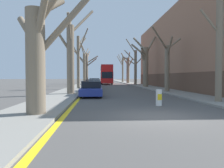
{
  "coord_description": "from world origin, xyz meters",
  "views": [
    {
      "loc": [
        -2.45,
        -8.8,
        1.69
      ],
      "look_at": [
        0.4,
        35.32,
        0.2
      ],
      "focal_mm": 35.0,
      "sensor_mm": 36.0,
      "label": 1
    }
  ],
  "objects_px": {
    "street_tree_right_0": "(220,47)",
    "street_tree_right_1": "(167,65)",
    "street_tree_left_3": "(84,67)",
    "parked_car_1": "(93,86)",
    "street_tree_right_4": "(128,69)",
    "parked_car_2": "(94,84)",
    "street_tree_right_5": "(123,68)",
    "street_tree_right_3": "(135,66)",
    "double_decker_bus": "(106,74)",
    "parked_car_3": "(94,83)",
    "street_tree_left_1": "(71,54)",
    "traffic_bollard": "(159,98)",
    "street_tree_right_2": "(145,63)",
    "street_tree_left_0": "(40,48)",
    "parked_car_0": "(91,89)",
    "street_tree_left_2": "(78,59)",
    "street_tree_left_4": "(87,66)"
  },
  "relations": [
    {
      "from": "street_tree_left_1",
      "to": "street_tree_right_2",
      "type": "xyz_separation_m",
      "value": [
        9.9,
        13.33,
        0.01
      ]
    },
    {
      "from": "parked_car_1",
      "to": "street_tree_right_1",
      "type": "bearing_deg",
      "value": -9.07
    },
    {
      "from": "street_tree_right_0",
      "to": "street_tree_right_1",
      "type": "bearing_deg",
      "value": 91.57
    },
    {
      "from": "street_tree_left_0",
      "to": "street_tree_right_2",
      "type": "height_order",
      "value": "street_tree_right_2"
    },
    {
      "from": "street_tree_left_2",
      "to": "street_tree_right_4",
      "type": "bearing_deg",
      "value": 66.89
    },
    {
      "from": "street_tree_left_2",
      "to": "parked_car_3",
      "type": "distance_m",
      "value": 6.98
    },
    {
      "from": "street_tree_left_0",
      "to": "traffic_bollard",
      "type": "distance_m",
      "value": 7.13
    },
    {
      "from": "street_tree_left_1",
      "to": "parked_car_2",
      "type": "bearing_deg",
      "value": 78.67
    },
    {
      "from": "parked_car_0",
      "to": "parked_car_3",
      "type": "height_order",
      "value": "parked_car_3"
    },
    {
      "from": "street_tree_left_0",
      "to": "street_tree_right_5",
      "type": "height_order",
      "value": "street_tree_right_5"
    },
    {
      "from": "traffic_bollard",
      "to": "street_tree_right_2",
      "type": "bearing_deg",
      "value": 79.81
    },
    {
      "from": "parked_car_3",
      "to": "street_tree_left_2",
      "type": "bearing_deg",
      "value": -110.22
    },
    {
      "from": "street_tree_right_1",
      "to": "parked_car_0",
      "type": "distance_m",
      "value": 9.35
    },
    {
      "from": "traffic_bollard",
      "to": "parked_car_0",
      "type": "bearing_deg",
      "value": 122.89
    },
    {
      "from": "street_tree_left_1",
      "to": "street_tree_left_4",
      "type": "bearing_deg",
      "value": 90.16
    },
    {
      "from": "street_tree_left_3",
      "to": "street_tree_right_1",
      "type": "height_order",
      "value": "street_tree_left_3"
    },
    {
      "from": "street_tree_left_1",
      "to": "double_decker_bus",
      "type": "xyz_separation_m",
      "value": [
        4.39,
        28.75,
        -1.38
      ]
    },
    {
      "from": "double_decker_bus",
      "to": "parked_car_1",
      "type": "bearing_deg",
      "value": -95.6
    },
    {
      "from": "street_tree_left_2",
      "to": "street_tree_right_2",
      "type": "xyz_separation_m",
      "value": [
        10.06,
        3.69,
        -0.36
      ]
    },
    {
      "from": "street_tree_left_3",
      "to": "street_tree_right_0",
      "type": "relative_size",
      "value": 1.0
    },
    {
      "from": "street_tree_right_4",
      "to": "traffic_bollard",
      "type": "height_order",
      "value": "street_tree_right_4"
    },
    {
      "from": "street_tree_left_2",
      "to": "street_tree_right_5",
      "type": "xyz_separation_m",
      "value": [
        10.03,
        34.87,
        0.09
      ]
    },
    {
      "from": "street_tree_left_1",
      "to": "street_tree_right_0",
      "type": "distance_m",
      "value": 12.47
    },
    {
      "from": "street_tree_right_2",
      "to": "parked_car_1",
      "type": "relative_size",
      "value": 2.1
    },
    {
      "from": "street_tree_right_5",
      "to": "street_tree_right_0",
      "type": "bearing_deg",
      "value": -89.64
    },
    {
      "from": "street_tree_right_5",
      "to": "street_tree_left_1",
      "type": "bearing_deg",
      "value": -102.51
    },
    {
      "from": "street_tree_right_5",
      "to": "parked_car_2",
      "type": "relative_size",
      "value": 2.16
    },
    {
      "from": "parked_car_3",
      "to": "street_tree_right_5",
      "type": "bearing_deg",
      "value": 74.8
    },
    {
      "from": "street_tree_left_3",
      "to": "street_tree_right_0",
      "type": "height_order",
      "value": "street_tree_right_0"
    },
    {
      "from": "street_tree_left_0",
      "to": "traffic_bollard",
      "type": "relative_size",
      "value": 7.36
    },
    {
      "from": "street_tree_right_0",
      "to": "parked_car_3",
      "type": "distance_m",
      "value": 24.15
    },
    {
      "from": "street_tree_left_3",
      "to": "parked_car_1",
      "type": "relative_size",
      "value": 1.97
    },
    {
      "from": "street_tree_right_0",
      "to": "street_tree_left_0",
      "type": "bearing_deg",
      "value": -159.04
    },
    {
      "from": "street_tree_left_2",
      "to": "street_tree_right_2",
      "type": "relative_size",
      "value": 0.99
    },
    {
      "from": "parked_car_3",
      "to": "street_tree_left_4",
      "type": "bearing_deg",
      "value": 97.33
    },
    {
      "from": "street_tree_left_2",
      "to": "street_tree_left_3",
      "type": "bearing_deg",
      "value": 89.73
    },
    {
      "from": "street_tree_right_3",
      "to": "street_tree_right_4",
      "type": "bearing_deg",
      "value": 90.15
    },
    {
      "from": "street_tree_left_0",
      "to": "parked_car_0",
      "type": "xyz_separation_m",
      "value": [
        1.89,
        9.35,
        -2.27
      ]
    },
    {
      "from": "street_tree_right_2",
      "to": "parked_car_3",
      "type": "distance_m",
      "value": 8.77
    },
    {
      "from": "street_tree_left_0",
      "to": "double_decker_bus",
      "type": "distance_m",
      "value": 40.05
    },
    {
      "from": "street_tree_left_3",
      "to": "parked_car_0",
      "type": "height_order",
      "value": "street_tree_left_3"
    },
    {
      "from": "street_tree_right_3",
      "to": "street_tree_right_5",
      "type": "distance_m",
      "value": 20.99
    },
    {
      "from": "parked_car_0",
      "to": "street_tree_left_3",
      "type": "bearing_deg",
      "value": 95.36
    },
    {
      "from": "double_decker_bus",
      "to": "parked_car_1",
      "type": "relative_size",
      "value": 2.66
    },
    {
      "from": "street_tree_left_2",
      "to": "street_tree_right_3",
      "type": "distance_m",
      "value": 17.19
    },
    {
      "from": "street_tree_right_5",
      "to": "parked_car_2",
      "type": "distance_m",
      "value": 35.87
    },
    {
      "from": "street_tree_left_0",
      "to": "street_tree_right_1",
      "type": "relative_size",
      "value": 1.04
    },
    {
      "from": "street_tree_right_4",
      "to": "parked_car_2",
      "type": "xyz_separation_m",
      "value": [
        -8.03,
        -23.66,
        -2.97
      ]
    },
    {
      "from": "street_tree_left_1",
      "to": "double_decker_bus",
      "type": "distance_m",
      "value": 29.11
    },
    {
      "from": "street_tree_left_2",
      "to": "street_tree_left_1",
      "type": "bearing_deg",
      "value": -89.1
    }
  ]
}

